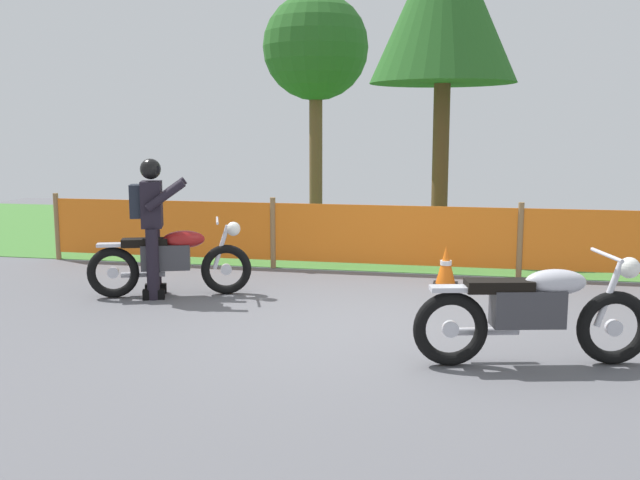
{
  "coord_description": "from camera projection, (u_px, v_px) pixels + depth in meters",
  "views": [
    {
      "loc": [
        1.05,
        -7.27,
        2.03
      ],
      "look_at": [
        -0.44,
        -0.09,
        0.9
      ],
      "focal_mm": 40.24,
      "sensor_mm": 36.0,
      "label": 1
    }
  ],
  "objects": [
    {
      "name": "ground",
      "position": [
        363.0,
        325.0,
        7.56
      ],
      "size": [
        24.0,
        24.0,
        0.02
      ],
      "primitive_type": "cube",
      "color": "#5B5B60"
    },
    {
      "name": "grass_verge",
      "position": [
        412.0,
        235.0,
        13.9
      ],
      "size": [
        24.0,
        7.45,
        0.01
      ],
      "primitive_type": "cube",
      "color": "#427A33",
      "rests_on": "ground"
    },
    {
      "name": "barrier_fence",
      "position": [
        392.0,
        235.0,
        10.21
      ],
      "size": [
        10.65,
        0.08,
        1.05
      ],
      "color": "olive",
      "rests_on": "ground"
    },
    {
      "name": "tree_leftmost",
      "position": [
        316.0,
        49.0,
        15.03
      ],
      "size": [
        2.22,
        2.22,
        4.86
      ],
      "color": "brown",
      "rests_on": "ground"
    },
    {
      "name": "tree_near_left",
      "position": [
        444.0,
        1.0,
        11.92
      ],
      "size": [
        2.48,
        2.48,
        5.56
      ],
      "color": "brown",
      "rests_on": "ground"
    },
    {
      "name": "motorcycle_lead",
      "position": [
        535.0,
        311.0,
        6.19
      ],
      "size": [
        2.05,
        0.74,
        0.99
      ],
      "rotation": [
        0.0,
        0.0,
        0.23
      ],
      "color": "black",
      "rests_on": "ground"
    },
    {
      "name": "motorcycle_trailing",
      "position": [
        171.0,
        259.0,
        8.79
      ],
      "size": [
        1.91,
        0.88,
        0.94
      ],
      "rotation": [
        0.0,
        0.0,
        0.35
      ],
      "color": "black",
      "rests_on": "ground"
    },
    {
      "name": "rider_trailing",
      "position": [
        152.0,
        220.0,
        8.68
      ],
      "size": [
        0.77,
        0.67,
        1.69
      ],
      "rotation": [
        0.0,
        0.0,
        0.35
      ],
      "color": "black",
      "rests_on": "ground"
    },
    {
      "name": "traffic_cone",
      "position": [
        446.0,
        266.0,
        9.4
      ],
      "size": [
        0.32,
        0.32,
        0.53
      ],
      "color": "black",
      "rests_on": "ground"
    }
  ]
}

